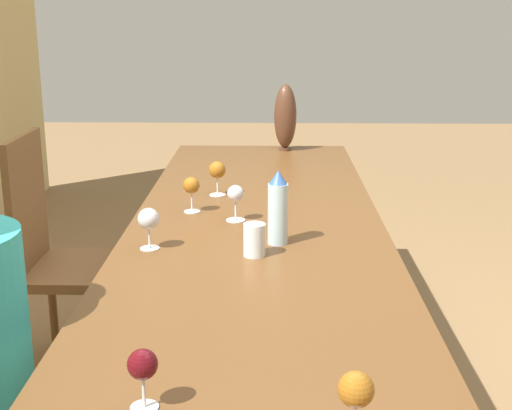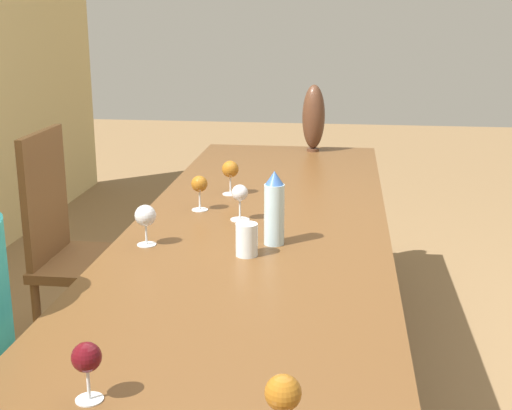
{
  "view_description": "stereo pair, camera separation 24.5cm",
  "coord_description": "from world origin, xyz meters",
  "px_view_note": "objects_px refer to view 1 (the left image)",
  "views": [
    {
      "loc": [
        -2.36,
        -0.05,
        1.5
      ],
      "look_at": [
        0.0,
        0.0,
        0.84
      ],
      "focal_mm": 50.0,
      "sensor_mm": 36.0,
      "label": 1
    },
    {
      "loc": [
        -2.34,
        -0.29,
        1.5
      ],
      "look_at": [
        0.0,
        0.0,
        0.84
      ],
      "focal_mm": 50.0,
      "sensor_mm": 36.0,
      "label": 2
    }
  ],
  "objects_px": {
    "water_bottle": "(278,208)",
    "chair_far": "(60,251)",
    "wine_glass_0": "(149,220)",
    "water_tumbler": "(255,240)",
    "wine_glass_6": "(236,195)",
    "vase": "(285,117)",
    "wine_glass_5": "(217,171)",
    "wine_glass_3": "(356,392)",
    "wine_glass_1": "(191,187)",
    "wine_glass_4": "(143,366)"
  },
  "relations": [
    {
      "from": "wine_glass_1",
      "to": "wine_glass_0",
      "type": "bearing_deg",
      "value": 168.02
    },
    {
      "from": "wine_glass_0",
      "to": "vase",
      "type": "bearing_deg",
      "value": -15.95
    },
    {
      "from": "wine_glass_3",
      "to": "wine_glass_4",
      "type": "distance_m",
      "value": 0.41
    },
    {
      "from": "chair_far",
      "to": "wine_glass_1",
      "type": "bearing_deg",
      "value": -103.91
    },
    {
      "from": "vase",
      "to": "wine_glass_5",
      "type": "xyz_separation_m",
      "value": [
        -0.96,
        0.3,
        -0.08
      ]
    },
    {
      "from": "wine_glass_3",
      "to": "wine_glass_1",
      "type": "bearing_deg",
      "value": 16.91
    },
    {
      "from": "water_bottle",
      "to": "vase",
      "type": "distance_m",
      "value": 1.58
    },
    {
      "from": "wine_glass_5",
      "to": "wine_glass_6",
      "type": "bearing_deg",
      "value": -165.53
    },
    {
      "from": "wine_glass_5",
      "to": "chair_far",
      "type": "height_order",
      "value": "chair_far"
    },
    {
      "from": "wine_glass_6",
      "to": "wine_glass_5",
      "type": "bearing_deg",
      "value": 14.47
    },
    {
      "from": "wine_glass_3",
      "to": "wine_glass_5",
      "type": "xyz_separation_m",
      "value": [
        1.74,
        0.37,
        -0.0
      ]
    },
    {
      "from": "water_bottle",
      "to": "wine_glass_3",
      "type": "relative_size",
      "value": 1.73
    },
    {
      "from": "wine_glass_0",
      "to": "wine_glass_4",
      "type": "xyz_separation_m",
      "value": [
        -0.95,
        -0.15,
        -0.01
      ]
    },
    {
      "from": "water_bottle",
      "to": "chair_far",
      "type": "bearing_deg",
      "value": 60.32
    },
    {
      "from": "wine_glass_1",
      "to": "water_bottle",
      "type": "bearing_deg",
      "value": -138.54
    },
    {
      "from": "wine_glass_4",
      "to": "water_bottle",
      "type": "bearing_deg",
      "value": -14.96
    },
    {
      "from": "wine_glass_1",
      "to": "wine_glass_5",
      "type": "xyz_separation_m",
      "value": [
        0.25,
        -0.08,
        0.0
      ]
    },
    {
      "from": "wine_glass_4",
      "to": "wine_glass_5",
      "type": "distance_m",
      "value": 1.63
    },
    {
      "from": "water_tumbler",
      "to": "wine_glass_6",
      "type": "distance_m",
      "value": 0.39
    },
    {
      "from": "water_tumbler",
      "to": "wine_glass_6",
      "type": "xyz_separation_m",
      "value": [
        0.38,
        0.08,
        0.04
      ]
    },
    {
      "from": "water_bottle",
      "to": "wine_glass_0",
      "type": "bearing_deg",
      "value": 98.67
    },
    {
      "from": "water_tumbler",
      "to": "wine_glass_4",
      "type": "relative_size",
      "value": 0.84
    },
    {
      "from": "water_tumbler",
      "to": "wine_glass_0",
      "type": "bearing_deg",
      "value": 80.23
    },
    {
      "from": "wine_glass_3",
      "to": "wine_glass_4",
      "type": "relative_size",
      "value": 1.14
    },
    {
      "from": "wine_glass_1",
      "to": "wine_glass_5",
      "type": "bearing_deg",
      "value": -17.7
    },
    {
      "from": "wine_glass_1",
      "to": "wine_glass_4",
      "type": "bearing_deg",
      "value": -177.73
    },
    {
      "from": "wine_glass_4",
      "to": "wine_glass_6",
      "type": "height_order",
      "value": "wine_glass_6"
    },
    {
      "from": "water_tumbler",
      "to": "wine_glass_6",
      "type": "height_order",
      "value": "wine_glass_6"
    },
    {
      "from": "chair_far",
      "to": "wine_glass_5",
      "type": "bearing_deg",
      "value": -80.38
    },
    {
      "from": "wine_glass_3",
      "to": "wine_glass_5",
      "type": "relative_size",
      "value": 1.0
    },
    {
      "from": "water_bottle",
      "to": "chair_far",
      "type": "distance_m",
      "value": 1.08
    },
    {
      "from": "water_bottle",
      "to": "wine_glass_1",
      "type": "relative_size",
      "value": 1.82
    },
    {
      "from": "water_tumbler",
      "to": "water_bottle",
      "type": "bearing_deg",
      "value": -30.16
    },
    {
      "from": "chair_far",
      "to": "wine_glass_6",
      "type": "bearing_deg",
      "value": -108.76
    },
    {
      "from": "water_tumbler",
      "to": "wine_glass_1",
      "type": "height_order",
      "value": "wine_glass_1"
    },
    {
      "from": "vase",
      "to": "chair_far",
      "type": "xyz_separation_m",
      "value": [
        -1.07,
        0.94,
        -0.4
      ]
    },
    {
      "from": "wine_glass_1",
      "to": "wine_glass_5",
      "type": "relative_size",
      "value": 0.95
    },
    {
      "from": "wine_glass_4",
      "to": "chair_far",
      "type": "distance_m",
      "value": 1.67
    },
    {
      "from": "water_bottle",
      "to": "wine_glass_4",
      "type": "bearing_deg",
      "value": 165.04
    },
    {
      "from": "vase",
      "to": "water_bottle",
      "type": "bearing_deg",
      "value": 178.08
    },
    {
      "from": "water_bottle",
      "to": "water_tumbler",
      "type": "distance_m",
      "value": 0.16
    },
    {
      "from": "water_bottle",
      "to": "wine_glass_0",
      "type": "relative_size",
      "value": 1.81
    },
    {
      "from": "water_bottle",
      "to": "wine_glass_5",
      "type": "bearing_deg",
      "value": 21.65
    },
    {
      "from": "vase",
      "to": "wine_glass_6",
      "type": "xyz_separation_m",
      "value": [
        -1.32,
        0.2,
        -0.09
      ]
    },
    {
      "from": "wine_glass_5",
      "to": "wine_glass_6",
      "type": "relative_size",
      "value": 1.07
    },
    {
      "from": "water_bottle",
      "to": "wine_glass_5",
      "type": "height_order",
      "value": "water_bottle"
    },
    {
      "from": "water_bottle",
      "to": "wine_glass_6",
      "type": "bearing_deg",
      "value": 30.63
    },
    {
      "from": "vase",
      "to": "wine_glass_0",
      "type": "distance_m",
      "value": 1.71
    },
    {
      "from": "water_bottle",
      "to": "wine_glass_6",
      "type": "xyz_separation_m",
      "value": [
        0.26,
        0.15,
        -0.02
      ]
    },
    {
      "from": "wine_glass_4",
      "to": "wine_glass_6",
      "type": "xyz_separation_m",
      "value": [
        1.27,
        -0.12,
        0.01
      ]
    }
  ]
}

